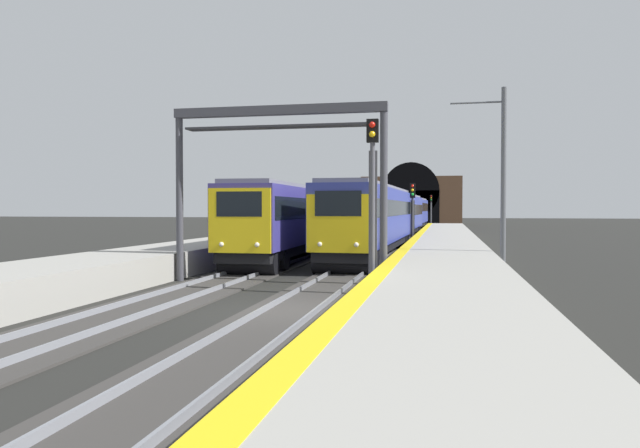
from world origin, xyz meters
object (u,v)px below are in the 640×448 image
railway_signal_mid (412,208)px  railway_signal_near (373,194)px  train_adjacent_platform (348,214)px  railway_signal_far (431,207)px  train_main_approaching (400,213)px  overhead_signal_gantry (278,150)px  catenary_mast_near (502,180)px

railway_signal_mid → railway_signal_near: bearing=0.0°
train_adjacent_platform → railway_signal_far: size_ratio=11.51×
train_main_approaching → railway_signal_far: 44.06m
train_adjacent_platform → overhead_signal_gantry: 29.98m
train_adjacent_platform → railway_signal_near: (-32.38, -6.06, 0.98)m
train_adjacent_platform → railway_signal_mid: size_ratio=12.40×
train_main_approaching → overhead_signal_gantry: size_ratio=7.43×
train_main_approaching → train_adjacent_platform: 5.61m
railway_signal_mid → catenary_mast_near: (-17.21, -4.63, 1.22)m
railway_signal_near → catenary_mast_near: (6.64, -4.63, 0.73)m
train_main_approaching → railway_signal_mid: (-12.15, -1.78, 0.47)m
railway_signal_mid → overhead_signal_gantry: overhead_signal_gantry is taller
railway_signal_near → catenary_mast_near: size_ratio=0.73×
railway_signal_near → overhead_signal_gantry: (2.60, 3.92, 1.76)m
railway_signal_far → catenary_mast_near: 73.54m
train_adjacent_platform → overhead_signal_gantry: size_ratio=6.94×
railway_signal_mid → catenary_mast_near: size_ratio=0.59×
catenary_mast_near → overhead_signal_gantry: bearing=115.3°
railway_signal_near → overhead_signal_gantry: overhead_signal_gantry is taller
train_adjacent_platform → railway_signal_near: 32.96m
train_adjacent_platform → railway_signal_near: railway_signal_near is taller
railway_signal_far → train_adjacent_platform: bearing=-7.2°
railway_signal_mid → train_main_approaching: bearing=-171.7°
train_main_approaching → catenary_mast_near: bearing=13.7°
railway_signal_far → train_main_approaching: bearing=-2.3°
train_main_approaching → train_adjacent_platform: (-3.62, 4.28, -0.02)m
train_adjacent_platform → overhead_signal_gantry: overhead_signal_gantry is taller
railway_signal_mid → railway_signal_far: bearing=-180.0°
train_adjacent_platform → railway_signal_far: (47.64, -6.06, 0.69)m
railway_signal_near → railway_signal_mid: size_ratio=1.23×
railway_signal_mid → railway_signal_far: 56.18m
train_adjacent_platform → railway_signal_mid: (-8.53, -6.06, 0.49)m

